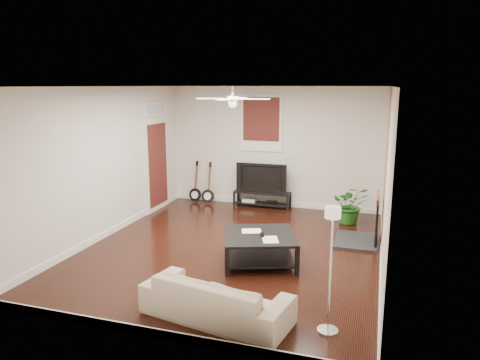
% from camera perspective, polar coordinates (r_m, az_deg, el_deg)
% --- Properties ---
extents(room, '(5.01, 6.01, 2.81)m').
position_cam_1_polar(room, '(7.61, -0.91, 1.24)').
color(room, black).
rests_on(room, ground).
extents(brick_accent, '(0.02, 2.20, 2.80)m').
position_cam_1_polar(brick_accent, '(8.21, 18.12, 1.44)').
color(brick_accent, brown).
rests_on(brick_accent, floor).
extents(fireplace, '(0.80, 1.10, 0.92)m').
position_cam_1_polar(fireplace, '(8.43, 15.74, -4.73)').
color(fireplace, black).
rests_on(fireplace, floor).
extents(window_back, '(1.00, 0.06, 1.30)m').
position_cam_1_polar(window_back, '(10.44, 2.72, 7.21)').
color(window_back, '#401711').
rests_on(window_back, wall_back).
extents(door_left, '(0.08, 1.00, 2.50)m').
position_cam_1_polar(door_left, '(10.33, -10.56, 3.05)').
color(door_left, white).
rests_on(door_left, wall_left).
extents(tv_stand, '(1.33, 0.35, 0.37)m').
position_cam_1_polar(tv_stand, '(10.54, 2.83, -2.49)').
color(tv_stand, black).
rests_on(tv_stand, floor).
extents(tv, '(1.19, 0.16, 0.69)m').
position_cam_1_polar(tv, '(10.43, 2.89, 0.36)').
color(tv, black).
rests_on(tv, tv_stand).
extents(coffee_table, '(1.44, 1.44, 0.47)m').
position_cam_1_polar(coffee_table, '(7.33, 2.50, -8.66)').
color(coffee_table, black).
rests_on(coffee_table, floor).
extents(sofa, '(1.96, 1.06, 0.54)m').
position_cam_1_polar(sofa, '(5.67, -3.06, -14.75)').
color(sofa, '#C0B090').
rests_on(sofa, floor).
extents(floor_lamp, '(0.29, 0.29, 1.52)m').
position_cam_1_polar(floor_lamp, '(5.27, 11.44, -11.29)').
color(floor_lamp, silver).
rests_on(floor_lamp, floor).
extents(potted_plant, '(0.82, 0.74, 0.81)m').
position_cam_1_polar(potted_plant, '(9.50, 13.92, -3.09)').
color(potted_plant, '#1E5D1A').
rests_on(potted_plant, floor).
extents(guitar_left, '(0.33, 0.24, 1.01)m').
position_cam_1_polar(guitar_left, '(10.98, -5.78, -0.23)').
color(guitar_left, black).
rests_on(guitar_left, floor).
extents(guitar_right, '(0.32, 0.23, 1.01)m').
position_cam_1_polar(guitar_right, '(10.82, -4.14, -0.38)').
color(guitar_right, black).
rests_on(guitar_right, floor).
extents(ceiling_fan, '(1.24, 1.24, 0.32)m').
position_cam_1_polar(ceiling_fan, '(7.48, -0.94, 10.31)').
color(ceiling_fan, white).
rests_on(ceiling_fan, ceiling).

